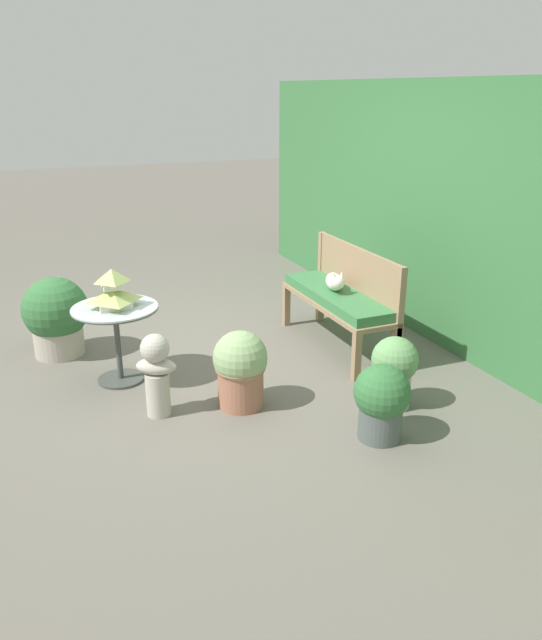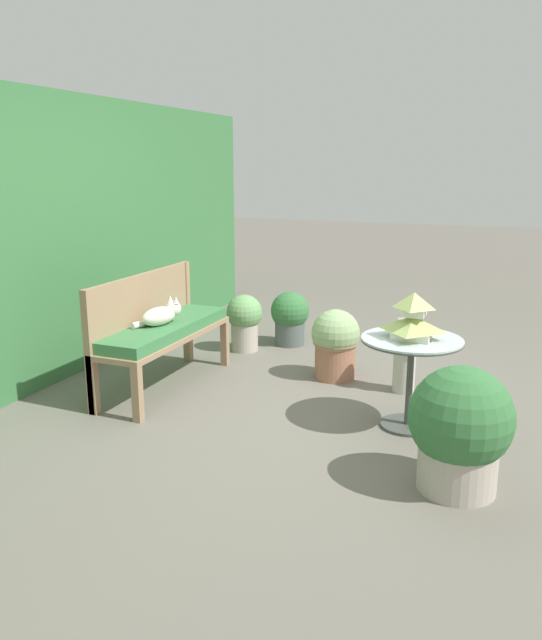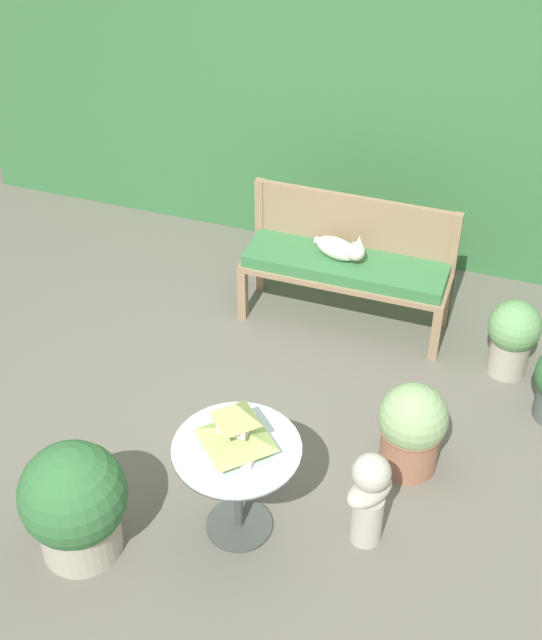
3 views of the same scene
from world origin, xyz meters
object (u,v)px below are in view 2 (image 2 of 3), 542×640
at_px(potted_plant_patio_mid, 335,343).
at_px(pagoda_birdhouse, 413,319).
at_px(potted_plant_hedge_corner, 290,317).
at_px(patio_table, 411,358).
at_px(potted_plant_table_far, 460,429).
at_px(garden_bench, 165,334).
at_px(cat, 162,314).
at_px(potted_plant_bench_right, 244,320).
at_px(garden_bust, 405,350).

bearing_deg(potted_plant_patio_mid, pagoda_birdhouse, -136.26).
height_order(potted_plant_patio_mid, potted_plant_hedge_corner, potted_plant_patio_mid).
bearing_deg(potted_plant_hedge_corner, patio_table, -137.48).
relative_size(potted_plant_patio_mid, potted_plant_hedge_corner, 1.10).
bearing_deg(potted_plant_patio_mid, potted_plant_table_far, -143.14).
xyz_separation_m(garden_bench, potted_plant_hedge_corner, (1.50, -0.48, -0.16)).
relative_size(cat, patio_table, 0.58).
xyz_separation_m(garden_bench, potted_plant_bench_right, (1.15, -0.15, -0.14)).
bearing_deg(patio_table, pagoda_birdhouse, 0.00).
xyz_separation_m(garden_bust, potted_plant_table_far, (-1.40, -0.55, 0.01)).
height_order(pagoda_birdhouse, garden_bust, pagoda_birdhouse).
height_order(cat, potted_plant_patio_mid, cat).
bearing_deg(potted_plant_hedge_corner, pagoda_birdhouse, -137.48).
bearing_deg(cat, potted_plant_hedge_corner, 0.54).
bearing_deg(pagoda_birdhouse, patio_table, 0.00).
height_order(potted_plant_patio_mid, potted_plant_table_far, potted_plant_table_far).
distance_m(cat, potted_plant_table_far, 2.44).
height_order(patio_table, potted_plant_hedge_corner, patio_table).
bearing_deg(pagoda_birdhouse, cat, 89.46).
bearing_deg(patio_table, cat, 89.46).
xyz_separation_m(garden_bust, potted_plant_bench_right, (0.54, 1.61, -0.04)).
bearing_deg(potted_plant_patio_mid, potted_plant_hedge_corner, 41.28).
xyz_separation_m(garden_bench, patio_table, (-0.06, -1.91, 0.05)).
xyz_separation_m(cat, patio_table, (-0.02, -1.91, -0.11)).
bearing_deg(potted_plant_table_far, garden_bench, 70.90).
height_order(potted_plant_bench_right, potted_plant_hedge_corner, potted_plant_bench_right).
bearing_deg(pagoda_birdhouse, garden_bust, 12.78).
xyz_separation_m(garden_bust, potted_plant_hedge_corner, (0.89, 1.28, -0.06)).
height_order(garden_bench, pagoda_birdhouse, pagoda_birdhouse).
height_order(potted_plant_patio_mid, potted_plant_bench_right, potted_plant_patio_mid).
height_order(garden_bust, potted_plant_patio_mid, garden_bust).
height_order(patio_table, pagoda_birdhouse, pagoda_birdhouse).
relative_size(cat, pagoda_birdhouse, 1.18).
distance_m(cat, garden_bust, 1.89).
height_order(patio_table, potted_plant_bench_right, patio_table).
bearing_deg(cat, potted_plant_bench_right, 10.57).
height_order(cat, potted_plant_hedge_corner, cat).
height_order(garden_bust, potted_plant_table_far, potted_plant_table_far).
relative_size(patio_table, pagoda_birdhouse, 2.03).
bearing_deg(potted_plant_table_far, pagoda_birdhouse, 28.09).
relative_size(garden_bust, potted_plant_patio_mid, 1.06).
bearing_deg(garden_bust, garden_bench, 49.90).
xyz_separation_m(potted_plant_patio_mid, potted_plant_table_far, (-1.51, -1.13, 0.05)).
distance_m(cat, pagoda_birdhouse, 1.91).
relative_size(garden_bench, patio_table, 2.12).
bearing_deg(pagoda_birdhouse, potted_plant_table_far, -151.91).
bearing_deg(garden_bench, potted_plant_patio_mid, -58.77).
bearing_deg(pagoda_birdhouse, potted_plant_patio_mid, 43.74).
xyz_separation_m(pagoda_birdhouse, potted_plant_table_far, (-0.74, -0.39, -0.40)).
xyz_separation_m(potted_plant_hedge_corner, potted_plant_table_far, (-2.30, -1.82, 0.08)).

